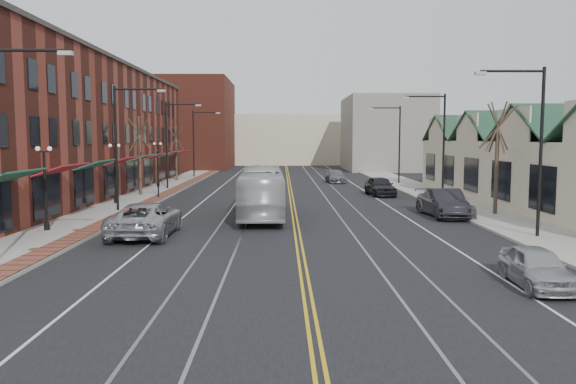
{
  "coord_description": "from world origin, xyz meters",
  "views": [
    {
      "loc": [
        -0.79,
        -20.48,
        4.83
      ],
      "look_at": [
        -0.45,
        8.95,
        2.0
      ],
      "focal_mm": 35.0,
      "sensor_mm": 36.0,
      "label": 1
    }
  ],
  "objects_px": {
    "parked_car_d": "(380,186)",
    "parked_suv": "(146,219)",
    "transit_bus": "(262,192)",
    "parked_car_c": "(444,204)",
    "parked_car_a": "(537,267)",
    "parked_car_b": "(446,203)"
  },
  "relations": [
    {
      "from": "parked_car_b",
      "to": "parked_car_d",
      "type": "distance_m",
      "value": 12.97
    },
    {
      "from": "transit_bus",
      "to": "parked_car_b",
      "type": "height_order",
      "value": "transit_bus"
    },
    {
      "from": "parked_car_a",
      "to": "transit_bus",
      "type": "bearing_deg",
      "value": 123.33
    },
    {
      "from": "transit_bus",
      "to": "parked_suv",
      "type": "height_order",
      "value": "transit_bus"
    },
    {
      "from": "transit_bus",
      "to": "parked_car_d",
      "type": "bearing_deg",
      "value": -128.08
    },
    {
      "from": "parked_suv",
      "to": "parked_car_b",
      "type": "bearing_deg",
      "value": -158.92
    },
    {
      "from": "transit_bus",
      "to": "parked_car_d",
      "type": "height_order",
      "value": "transit_bus"
    },
    {
      "from": "parked_car_d",
      "to": "parked_suv",
      "type": "bearing_deg",
      "value": -131.99
    },
    {
      "from": "transit_bus",
      "to": "parked_car_c",
      "type": "bearing_deg",
      "value": 179.78
    },
    {
      "from": "transit_bus",
      "to": "parked_car_a",
      "type": "bearing_deg",
      "value": 118.81
    },
    {
      "from": "parked_car_b",
      "to": "parked_car_c",
      "type": "relative_size",
      "value": 0.96
    },
    {
      "from": "parked_car_d",
      "to": "transit_bus",
      "type": "bearing_deg",
      "value": -131.12
    },
    {
      "from": "parked_car_c",
      "to": "parked_car_a",
      "type": "bearing_deg",
      "value": -103.06
    },
    {
      "from": "transit_bus",
      "to": "parked_car_d",
      "type": "relative_size",
      "value": 2.29
    },
    {
      "from": "parked_suv",
      "to": "parked_car_b",
      "type": "height_order",
      "value": "parked_car_b"
    },
    {
      "from": "parked_car_a",
      "to": "parked_car_c",
      "type": "height_order",
      "value": "parked_car_c"
    },
    {
      "from": "parked_suv",
      "to": "parked_car_a",
      "type": "relative_size",
      "value": 1.56
    },
    {
      "from": "parked_car_b",
      "to": "parked_car_c",
      "type": "distance_m",
      "value": 0.36
    },
    {
      "from": "parked_car_b",
      "to": "parked_car_d",
      "type": "xyz_separation_m",
      "value": [
        -1.8,
        12.84,
        -0.04
      ]
    },
    {
      "from": "parked_car_c",
      "to": "parked_suv",
      "type": "bearing_deg",
      "value": -164.43
    },
    {
      "from": "parked_car_d",
      "to": "parked_car_a",
      "type": "bearing_deg",
      "value": -94.31
    },
    {
      "from": "transit_bus",
      "to": "parked_car_a",
      "type": "xyz_separation_m",
      "value": [
        9.5,
        -16.4,
        -0.86
      ]
    }
  ]
}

